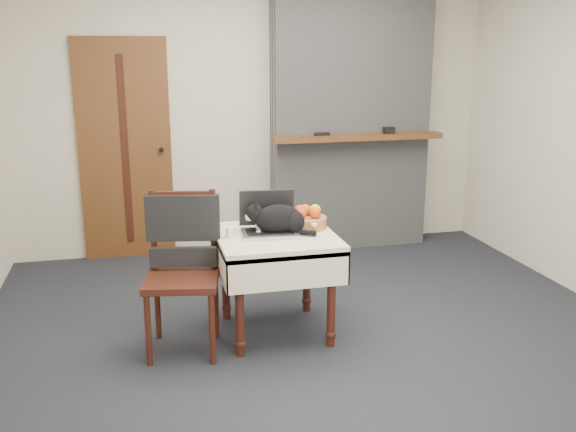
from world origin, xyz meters
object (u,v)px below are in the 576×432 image
at_px(door, 125,150).
at_px(pill_bottle, 314,229).
at_px(side_table, 276,250).
at_px(laptop, 268,222).
at_px(fruit_basket, 307,219).
at_px(chair, 183,249).
at_px(cat, 279,219).
at_px(cream_jar, 230,232).

xyz_separation_m(door, pill_bottle, (1.20, -2.05, -0.26)).
distance_m(side_table, laptop, 0.19).
xyz_separation_m(laptop, fruit_basket, (0.29, 0.06, -0.01)).
relative_size(laptop, chair, 0.39).
bearing_deg(side_table, fruit_basket, 24.93).
height_order(laptop, cat, laptop).
relative_size(side_table, cat, 1.73).
bearing_deg(laptop, chair, -166.32).
height_order(side_table, laptop, laptop).
bearing_deg(laptop, cat, -31.86).
distance_m(cat, fruit_basket, 0.25).
distance_m(side_table, fruit_basket, 0.33).
bearing_deg(pill_bottle, side_table, 159.94).
xyz_separation_m(door, fruit_basket, (1.21, -1.84, -0.24)).
bearing_deg(cat, laptop, 152.98).
bearing_deg(cream_jar, door, 108.46).
bearing_deg(side_table, door, 116.04).
bearing_deg(fruit_basket, cat, -153.77).
xyz_separation_m(pill_bottle, fruit_basket, (0.01, 0.20, 0.02)).
height_order(fruit_basket, chair, chair).
relative_size(door, pill_bottle, 24.51).
relative_size(door, chair, 1.95).
distance_m(laptop, chair, 0.60).
bearing_deg(chair, cat, 14.76).
bearing_deg(pill_bottle, fruit_basket, 87.41).
distance_m(cat, cream_jar, 0.34).
distance_m(laptop, pill_bottle, 0.31).
distance_m(cream_jar, chair, 0.33).
bearing_deg(chair, cream_jar, 17.61).
distance_m(laptop, fruit_basket, 0.29).
height_order(cat, chair, chair).
height_order(side_table, chair, chair).
xyz_separation_m(cat, chair, (-0.65, -0.05, -0.14)).
height_order(door, chair, door).
distance_m(cat, chair, 0.66).
bearing_deg(laptop, cream_jar, -163.66).
bearing_deg(cat, cream_jar, -169.33).
relative_size(door, fruit_basket, 7.55).
relative_size(cat, cream_jar, 6.89).
distance_m(cream_jar, pill_bottle, 0.55).
height_order(side_table, fruit_basket, fruit_basket).
height_order(pill_bottle, chair, chair).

